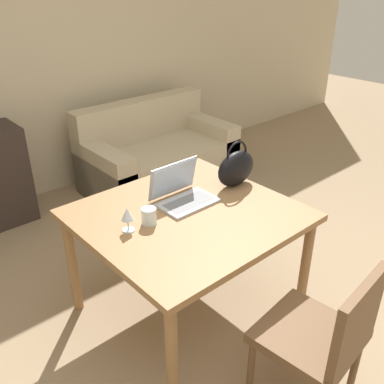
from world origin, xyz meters
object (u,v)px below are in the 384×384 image
object	(u,v)px
drinking_glass	(149,216)
laptop	(181,191)
handbag	(236,168)
couch	(157,157)
chair	(324,335)
wine_glass	(127,215)

from	to	relation	value
drinking_glass	laptop	bearing A→B (deg)	16.42
handbag	drinking_glass	bearing A→B (deg)	-178.61
laptop	couch	bearing A→B (deg)	57.99
chair	laptop	distance (m)	1.11
couch	laptop	bearing A→B (deg)	-122.01
chair	drinking_glass	size ratio (longest dim) A/B	8.96
laptop	drinking_glass	xyz separation A→B (m)	(-0.30, -0.09, -0.01)
chair	wine_glass	xyz separation A→B (m)	(-0.38, 1.00, 0.35)
laptop	chair	bearing A→B (deg)	-92.53
laptop	wine_glass	world-z (taller)	laptop
laptop	handbag	size ratio (longest dim) A/B	1.15
drinking_glass	wine_glass	bearing A→B (deg)	172.43
chair	wine_glass	distance (m)	1.12
laptop	wine_glass	xyz separation A→B (m)	(-0.43, -0.07, 0.03)
chair	laptop	bearing A→B (deg)	81.73
couch	laptop	xyz separation A→B (m)	(-0.93, -1.49, 0.51)
laptop	drinking_glass	bearing A→B (deg)	-163.58
chair	laptop	world-z (taller)	laptop
drinking_glass	handbag	world-z (taller)	handbag
chair	handbag	xyz separation A→B (m)	(0.44, 1.00, 0.37)
laptop	wine_glass	size ratio (longest dim) A/B	2.51
wine_glass	handbag	bearing A→B (deg)	0.02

